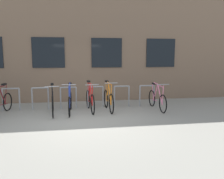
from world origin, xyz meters
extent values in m
plane|color=gray|center=(0.00, 0.00, 0.00)|extent=(42.00, 42.00, 0.00)
cube|color=#7A604C|center=(0.00, 6.53, 2.57)|extent=(28.00, 6.65, 5.13)
cube|color=black|center=(-1.20, 3.18, 2.06)|extent=(1.30, 0.04, 1.23)
cube|color=black|center=(1.20, 3.18, 2.06)|extent=(1.30, 0.04, 1.23)
cube|color=black|center=(3.60, 3.18, 2.06)|extent=(1.30, 0.04, 1.23)
cylinder|color=gray|center=(-2.69, 1.90, 0.40)|extent=(0.05, 0.05, 0.79)
cylinder|color=gray|center=(-2.12, 1.90, 0.40)|extent=(0.05, 0.05, 0.79)
cylinder|color=gray|center=(-2.41, 1.90, 0.79)|extent=(0.57, 0.05, 0.05)
cylinder|color=gray|center=(-1.69, 1.90, 0.40)|extent=(0.05, 0.05, 0.79)
cylinder|color=gray|center=(-1.12, 1.90, 0.40)|extent=(0.05, 0.05, 0.79)
cylinder|color=gray|center=(-1.41, 1.90, 0.79)|extent=(0.57, 0.05, 0.05)
cylinder|color=gray|center=(-0.69, 1.90, 0.40)|extent=(0.05, 0.05, 0.79)
cylinder|color=gray|center=(-0.12, 1.90, 0.40)|extent=(0.05, 0.05, 0.79)
cylinder|color=gray|center=(-0.41, 1.90, 0.79)|extent=(0.57, 0.05, 0.05)
cylinder|color=gray|center=(0.31, 1.90, 0.40)|extent=(0.05, 0.05, 0.79)
cylinder|color=gray|center=(0.88, 1.90, 0.40)|extent=(0.05, 0.05, 0.79)
cylinder|color=gray|center=(0.59, 1.90, 0.79)|extent=(0.57, 0.05, 0.05)
cylinder|color=gray|center=(1.31, 1.90, 0.40)|extent=(0.05, 0.05, 0.79)
cylinder|color=gray|center=(1.88, 1.90, 0.40)|extent=(0.05, 0.05, 0.79)
cylinder|color=gray|center=(1.59, 1.90, 0.79)|extent=(0.57, 0.05, 0.05)
cylinder|color=gray|center=(2.31, 1.90, 0.40)|extent=(0.05, 0.05, 0.79)
cylinder|color=gray|center=(2.88, 1.90, 0.40)|extent=(0.05, 0.05, 0.79)
cylinder|color=gray|center=(2.59, 1.90, 0.79)|extent=(0.57, 0.05, 0.05)
torus|color=black|center=(0.31, 1.89, 0.33)|extent=(0.11, 0.70, 0.70)
torus|color=black|center=(0.41, 0.91, 0.33)|extent=(0.11, 0.70, 0.70)
cylinder|color=red|center=(0.38, 1.18, 0.62)|extent=(0.08, 0.47, 0.69)
cylinder|color=red|center=(0.34, 1.56, 0.64)|extent=(0.07, 0.35, 0.72)
cylinder|color=red|center=(0.37, 1.34, 0.97)|extent=(0.11, 0.76, 0.07)
cylinder|color=red|center=(0.34, 1.65, 0.31)|extent=(0.07, 0.50, 0.07)
cylinder|color=red|center=(0.32, 1.80, 0.66)|extent=(0.04, 0.20, 0.66)
cylinder|color=red|center=(0.41, 0.93, 0.64)|extent=(0.04, 0.08, 0.63)
cube|color=black|center=(0.33, 1.71, 1.02)|extent=(0.12, 0.21, 0.06)
cylinder|color=gray|center=(0.40, 0.96, 0.99)|extent=(0.44, 0.07, 0.03)
torus|color=black|center=(-2.54, 1.94, 0.31)|extent=(0.15, 0.65, 0.66)
cylinder|color=maroon|center=(-2.60, 1.59, 0.60)|extent=(0.10, 0.39, 0.69)
cylinder|color=maroon|center=(-2.58, 1.67, 0.28)|extent=(0.11, 0.53, 0.07)
cylinder|color=maroon|center=(-2.55, 1.85, 0.62)|extent=(0.06, 0.20, 0.63)
cube|color=black|center=(-2.57, 1.76, 0.96)|extent=(0.13, 0.21, 0.06)
torus|color=black|center=(2.78, 1.84, 0.30)|extent=(0.05, 0.65, 0.65)
torus|color=black|center=(2.80, 0.76, 0.30)|extent=(0.05, 0.65, 0.65)
cylinder|color=pink|center=(2.79, 1.05, 0.60)|extent=(0.05, 0.52, 0.70)
cylinder|color=pink|center=(2.79, 1.48, 0.56)|extent=(0.04, 0.39, 0.63)
cylinder|color=pink|center=(2.79, 1.23, 0.90)|extent=(0.05, 0.85, 0.10)
cylinder|color=pink|center=(2.79, 1.57, 0.28)|extent=(0.03, 0.54, 0.07)
cylinder|color=pink|center=(2.78, 1.75, 0.59)|extent=(0.03, 0.20, 0.57)
cylinder|color=pink|center=(2.80, 0.78, 0.62)|extent=(0.03, 0.08, 0.63)
cube|color=black|center=(2.78, 1.66, 0.90)|extent=(0.10, 0.20, 0.06)
cylinder|color=gray|center=(2.80, 0.81, 0.96)|extent=(0.44, 0.03, 0.03)
torus|color=black|center=(0.99, 1.89, 0.33)|extent=(0.08, 0.70, 0.70)
torus|color=black|center=(1.04, 0.93, 0.33)|extent=(0.08, 0.70, 0.70)
cylinder|color=orange|center=(1.03, 1.19, 0.64)|extent=(0.06, 0.46, 0.74)
cylinder|color=orange|center=(1.01, 1.56, 0.63)|extent=(0.05, 0.34, 0.71)
cylinder|color=orange|center=(1.02, 1.34, 0.99)|extent=(0.08, 0.73, 0.06)
cylinder|color=orange|center=(1.00, 1.65, 0.30)|extent=(0.05, 0.48, 0.07)
cylinder|color=orange|center=(0.99, 1.80, 0.65)|extent=(0.04, 0.20, 0.65)
cylinder|color=orange|center=(1.04, 0.95, 0.66)|extent=(0.03, 0.08, 0.67)
cube|color=black|center=(1.00, 1.71, 1.01)|extent=(0.11, 0.21, 0.06)
cylinder|color=gray|center=(1.04, 0.98, 1.03)|extent=(0.44, 0.05, 0.03)
torus|color=black|center=(-0.32, 1.79, 0.31)|extent=(0.06, 0.67, 0.67)
torus|color=black|center=(-0.35, 0.76, 0.31)|extent=(0.06, 0.67, 0.67)
cylinder|color=#233893|center=(-0.34, 1.04, 0.63)|extent=(0.05, 0.50, 0.74)
cylinder|color=#233893|center=(-0.33, 1.44, 0.60)|extent=(0.04, 0.37, 0.68)
cylinder|color=#233893|center=(-0.34, 1.21, 0.96)|extent=(0.05, 0.81, 0.09)
cylinder|color=#233893|center=(-0.33, 1.53, 0.29)|extent=(0.04, 0.52, 0.07)
cylinder|color=#233893|center=(-0.33, 1.70, 0.62)|extent=(0.03, 0.20, 0.63)
cylinder|color=#233893|center=(-0.35, 0.78, 0.65)|extent=(0.03, 0.08, 0.68)
cube|color=black|center=(-0.33, 1.61, 0.96)|extent=(0.10, 0.20, 0.06)
cylinder|color=gray|center=(-0.35, 0.81, 1.02)|extent=(0.44, 0.04, 0.03)
torus|color=black|center=(-0.95, 1.72, 0.34)|extent=(0.10, 0.73, 0.73)
torus|color=black|center=(-0.86, 0.71, 0.34)|extent=(0.10, 0.73, 0.73)
cylinder|color=black|center=(-0.89, 0.99, 0.62)|extent=(0.08, 0.49, 0.67)
cylinder|color=black|center=(-0.92, 1.38, 0.61)|extent=(0.07, 0.36, 0.66)
cylinder|color=black|center=(-0.90, 1.15, 0.94)|extent=(0.10, 0.78, 0.05)
cylinder|color=black|center=(-0.93, 1.47, 0.32)|extent=(0.07, 0.51, 0.08)
cylinder|color=black|center=(-0.94, 1.63, 0.64)|extent=(0.04, 0.20, 0.60)
cylinder|color=black|center=(-0.86, 0.74, 0.64)|extent=(0.03, 0.08, 0.61)
cube|color=black|center=(-0.94, 1.54, 0.96)|extent=(0.12, 0.21, 0.06)
cylinder|color=gray|center=(-0.87, 0.76, 0.98)|extent=(0.44, 0.06, 0.03)
camera|label=1|loc=(-0.12, -6.45, 1.90)|focal=36.33mm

